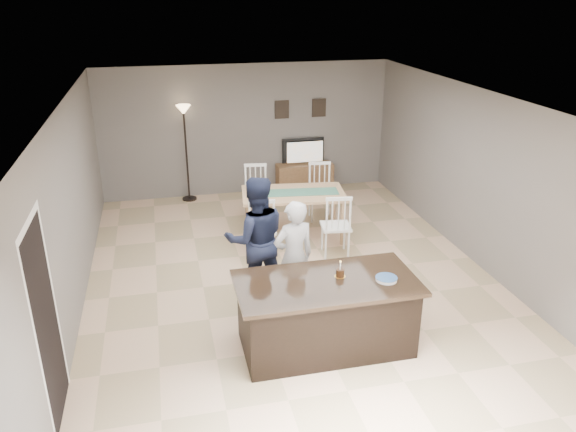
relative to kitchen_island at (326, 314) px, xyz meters
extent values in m
plane|color=#D9AF8B|center=(0.00, 1.80, -0.45)|extent=(8.00, 8.00, 0.00)
plane|color=slate|center=(0.00, 5.80, 0.90)|extent=(6.00, 0.00, 6.00)
plane|color=slate|center=(0.00, -2.20, 0.90)|extent=(6.00, 0.00, 6.00)
plane|color=slate|center=(-3.00, 1.80, 0.90)|extent=(0.00, 8.00, 8.00)
plane|color=slate|center=(3.00, 1.80, 0.90)|extent=(0.00, 8.00, 8.00)
plane|color=white|center=(0.00, 1.80, 2.25)|extent=(8.00, 8.00, 0.00)
cube|color=black|center=(0.00, 0.00, -0.03)|extent=(2.00, 1.00, 0.85)
cube|color=black|center=(0.00, 0.00, 0.42)|extent=(2.15, 1.10, 0.05)
cube|color=brown|center=(1.20, 5.57, -0.15)|extent=(1.20, 0.40, 0.60)
imported|color=black|center=(1.20, 5.64, 0.41)|extent=(0.91, 0.12, 0.53)
plane|color=orange|center=(1.20, 5.56, 0.42)|extent=(0.78, 0.00, 0.78)
cube|color=black|center=(0.75, 5.78, 1.30)|extent=(0.30, 0.02, 0.38)
cube|color=black|center=(1.55, 5.78, 1.30)|extent=(0.30, 0.02, 0.38)
plane|color=black|center=(-2.99, -0.50, 0.60)|extent=(0.00, 2.10, 2.10)
plane|color=white|center=(-2.99, -0.50, 1.69)|extent=(0.00, 1.02, 1.02)
imported|color=#BABBBF|center=(-0.18, 0.91, 0.34)|extent=(0.65, 0.49, 1.59)
imported|color=#171C32|center=(-0.60, 1.35, 0.45)|extent=(0.89, 0.70, 1.80)
cylinder|color=gold|center=(0.19, 0.07, 0.45)|extent=(0.13, 0.13, 0.00)
cylinder|color=#361E0E|center=(0.19, 0.07, 0.49)|extent=(0.10, 0.10, 0.09)
cylinder|color=white|center=(0.19, 0.07, 0.59)|extent=(0.02, 0.02, 0.10)
sphere|color=#FFBF4C|center=(0.19, 0.07, 0.65)|extent=(0.02, 0.02, 0.02)
cylinder|color=white|center=(0.69, -0.14, 0.45)|extent=(0.25, 0.25, 0.01)
cylinder|color=white|center=(0.69, -0.14, 0.46)|extent=(0.25, 0.25, 0.01)
cylinder|color=white|center=(0.69, -0.14, 0.48)|extent=(0.25, 0.25, 0.01)
cylinder|color=#305694|center=(0.69, -0.14, 0.48)|extent=(0.26, 0.26, 0.00)
cube|color=tan|center=(0.39, 3.27, 0.35)|extent=(1.87, 1.20, 0.04)
cylinder|color=tan|center=(-0.44, 2.96, -0.06)|extent=(0.07, 0.07, 0.78)
cylinder|color=tan|center=(1.23, 3.57, -0.06)|extent=(0.07, 0.07, 0.78)
cube|color=#41765E|center=(0.39, 3.27, 0.38)|extent=(1.58, 0.57, 0.01)
cube|color=white|center=(-0.30, 2.58, 0.04)|extent=(0.51, 0.49, 0.04)
cylinder|color=white|center=(-0.51, 2.43, -0.22)|extent=(0.04, 0.04, 0.47)
cylinder|color=white|center=(-0.10, 2.73, -0.22)|extent=(0.04, 0.04, 0.47)
cube|color=white|center=(-0.33, 2.38, 0.59)|extent=(0.42, 0.08, 0.06)
cube|color=white|center=(0.90, 2.43, 0.04)|extent=(0.51, 0.49, 0.04)
cylinder|color=white|center=(0.69, 2.28, -0.22)|extent=(0.04, 0.04, 0.47)
cylinder|color=white|center=(1.10, 2.58, -0.22)|extent=(0.04, 0.04, 0.47)
cube|color=white|center=(0.87, 2.23, 0.59)|extent=(0.42, 0.08, 0.06)
cube|color=white|center=(-0.11, 4.11, 0.04)|extent=(0.51, 0.49, 0.04)
cylinder|color=white|center=(0.10, 4.26, -0.22)|extent=(0.04, 0.04, 0.47)
cylinder|color=white|center=(-0.32, 3.96, -0.22)|extent=(0.04, 0.04, 0.47)
cube|color=white|center=(-0.09, 4.30, 0.59)|extent=(0.42, 0.08, 0.06)
cube|color=white|center=(1.09, 3.96, 0.04)|extent=(0.51, 0.49, 0.04)
cylinder|color=white|center=(1.30, 4.11, -0.22)|extent=(0.04, 0.04, 0.47)
cylinder|color=white|center=(0.88, 3.81, -0.22)|extent=(0.04, 0.04, 0.47)
cube|color=white|center=(1.11, 4.15, 0.59)|extent=(0.42, 0.08, 0.06)
cylinder|color=black|center=(-1.27, 5.59, -0.44)|extent=(0.29, 0.29, 0.03)
cylinder|color=black|center=(-1.27, 5.59, 0.47)|extent=(0.04, 0.04, 1.81)
cone|color=#EDBE82|center=(-1.27, 5.59, 1.42)|extent=(0.29, 0.29, 0.19)
camera|label=1|loc=(-1.76, -5.55, 3.64)|focal=35.00mm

